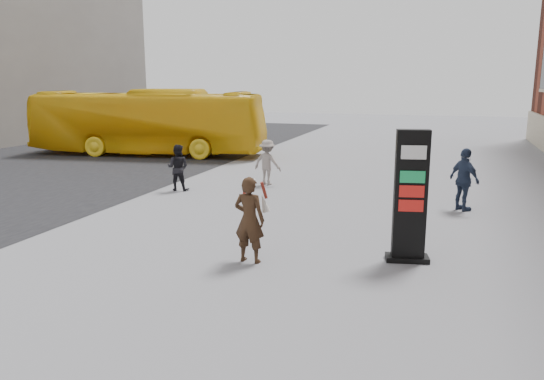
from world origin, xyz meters
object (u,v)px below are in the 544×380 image
(info_pylon, at_px, (410,197))
(pedestrian_b, at_px, (267,162))
(bus, at_px, (148,122))
(pedestrian_c, at_px, (464,180))
(pedestrian_a, at_px, (178,168))
(woman, at_px, (250,219))

(info_pylon, height_order, pedestrian_b, info_pylon)
(bus, height_order, pedestrian_c, bus)
(info_pylon, relative_size, pedestrian_c, 1.51)
(bus, height_order, pedestrian_a, bus)
(woman, height_order, pedestrian_b, woman)
(bus, bearing_deg, pedestrian_c, -124.62)
(info_pylon, bearing_deg, pedestrian_a, 136.54)
(pedestrian_a, relative_size, pedestrian_c, 0.87)
(pedestrian_b, xyz_separation_m, pedestrian_c, (6.64, -1.93, 0.10))
(bus, bearing_deg, woman, -149.91)
(info_pylon, height_order, woman, info_pylon)
(pedestrian_b, distance_m, pedestrian_c, 6.91)
(bus, xyz_separation_m, pedestrian_a, (5.67, -7.56, -0.85))
(bus, distance_m, pedestrian_a, 9.49)
(info_pylon, bearing_deg, pedestrian_c, 65.06)
(woman, xyz_separation_m, bus, (-10.56, 13.67, 0.72))
(woman, relative_size, pedestrian_b, 1.11)
(pedestrian_c, bearing_deg, bus, 20.27)
(info_pylon, xyz_separation_m, bus, (-13.68, 12.60, 0.27))
(info_pylon, xyz_separation_m, pedestrian_a, (-8.02, 5.04, -0.59))
(woman, height_order, pedestrian_a, woman)
(pedestrian_c, bearing_deg, pedestrian_b, 31.05)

